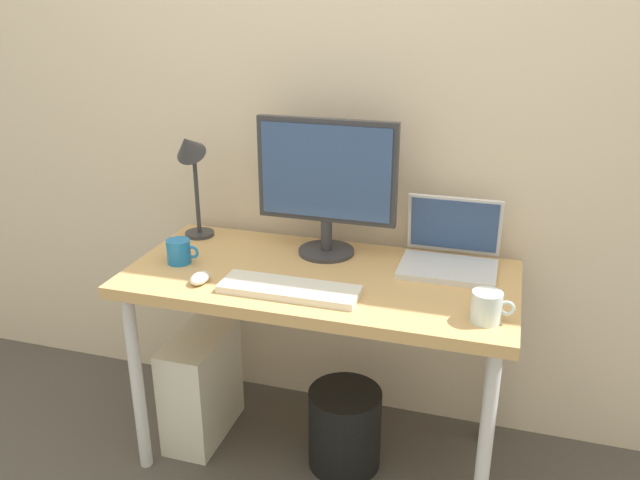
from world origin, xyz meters
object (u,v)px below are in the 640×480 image
object	(u,v)px
keyboard	(289,289)
glass_cup	(487,307)
mouse	(200,278)
coffee_mug	(179,252)
desk	(320,293)
laptop	(450,250)
computer_tower	(202,385)
wastebasket	(345,428)
desk_lamp	(190,162)
monitor	(326,180)

from	to	relation	value
keyboard	glass_cup	bearing A→B (deg)	-1.26
mouse	coffee_mug	xyz separation A→B (m)	(-0.14, 0.13, 0.02)
desk	mouse	distance (m)	0.40
laptop	mouse	world-z (taller)	laptop
computer_tower	wastebasket	world-z (taller)	computer_tower
keyboard	computer_tower	world-z (taller)	keyboard
laptop	desk_lamp	distance (m)	0.98
monitor	keyboard	xyz separation A→B (m)	(-0.02, -0.34, -0.26)
desk_lamp	mouse	world-z (taller)	desk_lamp
wastebasket	coffee_mug	bearing A→B (deg)	-177.62
desk_lamp	glass_cup	bearing A→B (deg)	-18.00
laptop	desk_lamp	world-z (taller)	desk_lamp
laptop	glass_cup	size ratio (longest dim) A/B	2.61
keyboard	computer_tower	size ratio (longest dim) A/B	1.05
glass_cup	keyboard	bearing A→B (deg)	178.74
coffee_mug	mouse	bearing A→B (deg)	-42.18
monitor	computer_tower	size ratio (longest dim) A/B	1.17
desk	keyboard	xyz separation A→B (m)	(-0.05, -0.17, 0.08)
monitor	desk_lamp	bearing A→B (deg)	179.95
keyboard	wastebasket	size ratio (longest dim) A/B	1.47
desk	mouse	xyz separation A→B (m)	(-0.35, -0.18, 0.09)
desk	laptop	bearing A→B (deg)	25.11
desk	mouse	world-z (taller)	mouse
laptop	computer_tower	size ratio (longest dim) A/B	0.76
glass_cup	wastebasket	bearing A→B (deg)	161.31
monitor	coffee_mug	bearing A→B (deg)	-153.66
keyboard	glass_cup	size ratio (longest dim) A/B	3.60
desk_lamp	monitor	bearing A→B (deg)	-0.05
coffee_mug	wastebasket	bearing A→B (deg)	2.38
mouse	desk	bearing A→B (deg)	27.39
monitor	keyboard	distance (m)	0.43
desk	keyboard	size ratio (longest dim) A/B	2.93
coffee_mug	desk	bearing A→B (deg)	6.19
desk_lamp	coffee_mug	world-z (taller)	desk_lamp
computer_tower	keyboard	bearing A→B (deg)	-20.01
mouse	wastebasket	distance (m)	0.76
laptop	keyboard	xyz separation A→B (m)	(-0.46, -0.36, -0.05)
laptop	wastebasket	distance (m)	0.74
desk	laptop	world-z (taller)	laptop
desk_lamp	glass_cup	world-z (taller)	desk_lamp
desk_lamp	wastebasket	size ratio (longest dim) A/B	1.41
laptop	wastebasket	world-z (taller)	laptop
desk	coffee_mug	bearing A→B (deg)	-173.81
wastebasket	desk_lamp	bearing A→B (deg)	162.49
glass_cup	wastebasket	world-z (taller)	glass_cup
desk	computer_tower	world-z (taller)	desk
desk	glass_cup	world-z (taller)	glass_cup
monitor	glass_cup	world-z (taller)	monitor
laptop	wastebasket	bearing A→B (deg)	-144.33
monitor	wastebasket	size ratio (longest dim) A/B	1.64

